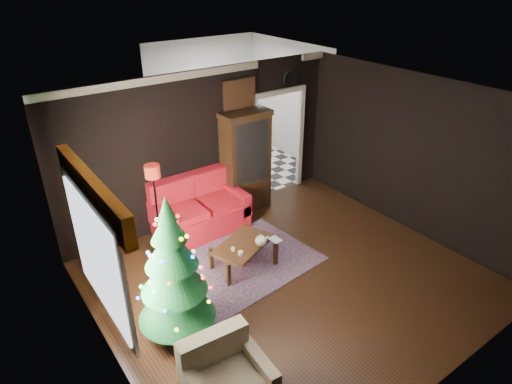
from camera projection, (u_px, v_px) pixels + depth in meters
floor at (290, 279)px, 6.89m from camera, size 5.50×5.50×0.00m
ceiling at (298, 103)px, 5.59m from camera, size 5.50×5.50×0.00m
wall_back at (204, 147)px, 8.03m from camera, size 5.50×0.00×5.50m
wall_front at (455, 296)px, 4.45m from camera, size 5.50×0.00×5.50m
wall_left at (100, 271)px, 4.81m from camera, size 0.00×5.50×5.50m
wall_right at (415, 156)px, 7.67m from camera, size 0.00×5.50×5.50m
doorway at (277, 145)px, 9.08m from camera, size 1.10×0.10×2.10m
left_window at (97, 257)px, 4.95m from camera, size 0.05×1.60×1.40m
valance at (92, 190)px, 4.61m from camera, size 0.12×2.10×0.35m
kitchen_floor at (237, 167)px, 10.64m from camera, size 3.00×3.00×0.00m
kitchen_window at (203, 84)px, 10.90m from camera, size 0.70×0.06×0.70m
rug at (243, 263)px, 7.24m from camera, size 2.46×1.89×0.01m
loveseat at (200, 206)px, 7.92m from camera, size 1.70×0.90×1.00m
curio_cabinet at (246, 164)px, 8.47m from camera, size 0.90×0.45×1.90m
floor_lamp at (157, 209)px, 7.16m from camera, size 0.28×0.28×1.56m
christmas_tree at (173, 269)px, 5.40m from camera, size 1.15×1.15×1.90m
armchair at (229, 381)px, 4.67m from camera, size 0.91×0.91×0.87m
coffee_table at (243, 255)px, 7.06m from camera, size 1.13×0.92×0.44m
teapot at (261, 241)px, 6.86m from camera, size 0.24×0.24×0.19m
cup_a at (233, 249)px, 6.77m from camera, size 0.07×0.07×0.05m
cup_b at (241, 253)px, 6.67m from camera, size 0.08×0.08×0.07m
book at (272, 236)px, 6.96m from camera, size 0.14×0.03×0.20m
wall_clock at (290, 78)px, 8.56m from camera, size 0.32×0.32×0.06m
painting at (239, 95)px, 8.00m from camera, size 0.62×0.05×0.52m
kitchen_counter at (211, 135)px, 11.30m from camera, size 1.80×0.60×0.90m
kitchen_table at (234, 160)px, 10.10m from camera, size 0.70×0.70×0.75m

